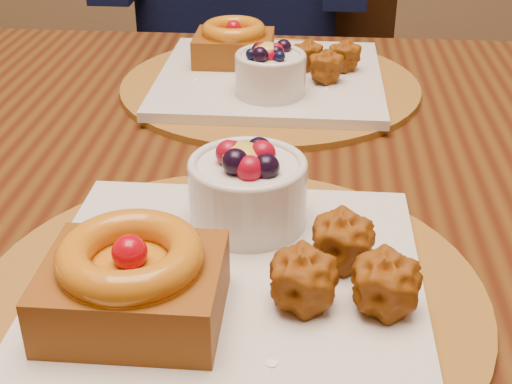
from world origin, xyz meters
TOP-DOWN VIEW (x-y plane):
  - dining_table at (0.09, -0.09)m, footprint 1.60×0.90m
  - place_setting_near at (0.08, -0.31)m, footprint 0.38×0.38m
  - place_setting_far at (0.08, 0.12)m, footprint 0.38×0.38m
  - chair_far at (0.12, 0.73)m, footprint 0.56×0.56m

SIDE VIEW (x-z plane):
  - chair_far at x=0.12m, z-range 0.05..1.02m
  - dining_table at x=0.09m, z-range 0.30..1.06m
  - place_setting_far at x=0.08m, z-range 0.74..0.82m
  - place_setting_near at x=0.08m, z-range 0.74..0.83m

